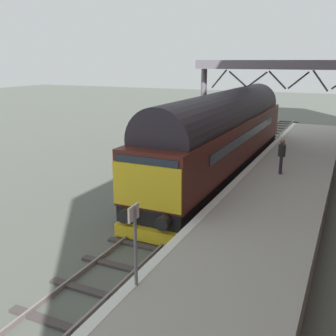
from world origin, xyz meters
The scene contains 7 objects.
ground_plane centered at (0.00, 0.00, 0.00)m, with size 140.00×140.00×0.00m, color #575C53.
track_main centered at (0.00, 0.00, 0.06)m, with size 2.50×60.00×0.15m.
station_platform centered at (3.60, 0.00, 0.50)m, with size 4.00×44.00×1.01m.
diesel_locomotive centered at (0.00, 6.94, 2.48)m, with size 2.74×17.75×4.68m.
platform_number_sign centered at (1.86, -5.74, 2.35)m, with size 0.10×0.44×2.02m.
waiting_passenger centered at (3.33, 5.59, 1.99)m, with size 0.35×0.51×1.64m.
overhead_footbridge centered at (2.05, 10.38, 5.57)m, with size 9.30×2.00×6.25m.
Camera 1 is at (6.10, -12.94, 6.22)m, focal length 41.71 mm.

